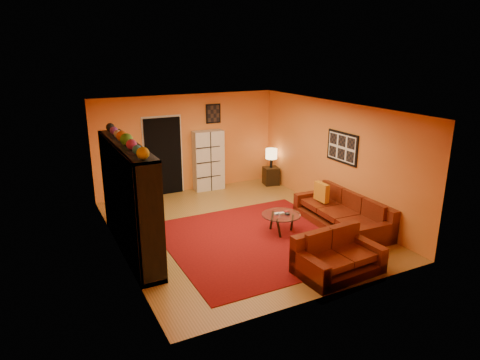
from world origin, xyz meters
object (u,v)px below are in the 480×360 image
storage_cabinet (208,160)px  table_lamp (271,154)px  side_table (271,176)px  coffee_table (281,216)px  bowl_chair (144,205)px  entertainment_unit (129,199)px  loveseat (335,256)px  tv (133,203)px  sofa (345,214)px

storage_cabinet → table_lamp: 1.80m
side_table → table_lamp: bearing=-90.0°
coffee_table → bowl_chair: bearing=138.2°
entertainment_unit → loveseat: bearing=-39.3°
tv → table_lamp: tv is taller
sofa → loveseat: 2.09m
tv → bowl_chair: tv is taller
loveseat → storage_cabinet: bearing=-1.6°
sofa → storage_cabinet: size_ratio=1.49×
entertainment_unit → coffee_table: (2.98, -0.61, -0.68)m
side_table → sofa: bearing=-91.9°
entertainment_unit → coffee_table: bearing=-11.7°
loveseat → storage_cabinet: (-0.18, 5.22, 0.53)m
coffee_table → tv: bearing=169.5°
entertainment_unit → side_table: 5.18m
tv → sofa: tv is taller
loveseat → sofa: bearing=-47.9°
coffee_table → storage_cabinet: (-0.20, 3.41, 0.45)m
tv → storage_cabinet: size_ratio=0.54×
table_lamp → entertainment_unit: bearing=-152.2°
side_table → tv: bearing=-151.2°
storage_cabinet → side_table: (1.75, -0.41, -0.57)m
sofa → coffee_table: 1.48m
entertainment_unit → tv: 0.11m
coffee_table → side_table: bearing=62.7°
storage_cabinet → loveseat: bearing=-85.9°
coffee_table → bowl_chair: 3.16m
bowl_chair → storage_cabinet: bearing=31.2°
bowl_chair → side_table: size_ratio=1.44×
table_lamp → tv: bearing=-151.2°
coffee_table → side_table: 3.38m
tv → storage_cabinet: 3.96m
entertainment_unit → loveseat: size_ratio=1.98×
bowl_chair → side_table: (3.90, 0.89, -0.06)m
sofa → side_table: bearing=90.8°
entertainment_unit → side_table: entertainment_unit is taller
bowl_chair → loveseat: bearing=-59.2°
entertainment_unit → coffee_table: 3.12m
entertainment_unit → table_lamp: bearing=27.8°
loveseat → coffee_table: size_ratio=1.85×
bowl_chair → sofa: bearing=-32.6°
entertainment_unit → loveseat: (2.96, -2.42, -0.76)m
tv → bowl_chair: size_ratio=1.23×
sofa → storage_cabinet: (-1.64, 3.73, 0.53)m
bowl_chair → table_lamp: bearing=12.9°
sofa → side_table: sofa is taller
table_lamp → bowl_chair: bearing=-167.1°
entertainment_unit → storage_cabinet: size_ratio=1.84×
storage_cabinet → tv: bearing=-131.4°
loveseat → storage_cabinet: storage_cabinet is taller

